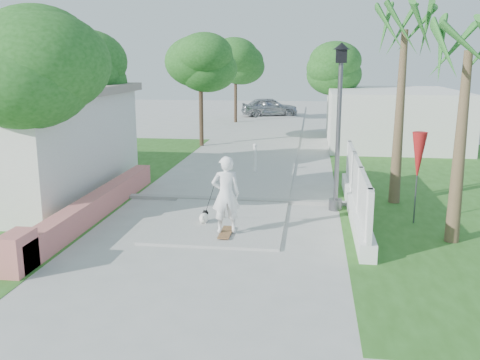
% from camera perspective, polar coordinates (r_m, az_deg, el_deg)
% --- Properties ---
extents(ground, '(90.00, 90.00, 0.00)m').
position_cam_1_polar(ground, '(9.90, -5.97, -11.22)').
color(ground, '#B7B7B2').
rests_on(ground, ground).
extents(path_strip, '(3.20, 36.00, 0.06)m').
position_cam_1_polar(path_strip, '(29.14, 3.31, 4.84)').
color(path_strip, '#B7B7B2').
rests_on(path_strip, ground).
extents(curb, '(6.50, 0.25, 0.10)m').
position_cam_1_polar(curb, '(15.46, -0.75, -2.12)').
color(curb, '#999993').
rests_on(curb, ground).
extents(grass_left, '(8.00, 20.00, 0.01)m').
position_cam_1_polar(grass_left, '(19.56, -20.57, 0.08)').
color(grass_left, '#2D5D1D').
rests_on(grass_left, ground).
extents(grass_right, '(8.00, 20.00, 0.01)m').
position_cam_1_polar(grass_right, '(17.91, 23.02, -1.24)').
color(grass_right, '#2D5D1D').
rests_on(grass_right, ground).
extents(pink_wall, '(0.45, 8.20, 0.80)m').
position_cam_1_polar(pink_wall, '(14.01, -15.77, -3.07)').
color(pink_wall, '#C47264').
rests_on(pink_wall, ground).
extents(lattice_fence, '(0.35, 7.00, 1.50)m').
position_cam_1_polar(lattice_fence, '(14.27, 12.27, -1.64)').
color(lattice_fence, white).
rests_on(lattice_fence, ground).
extents(building_right, '(6.00, 8.00, 2.60)m').
position_cam_1_polar(building_right, '(27.19, 15.80, 6.51)').
color(building_right, silver).
rests_on(building_right, ground).
extents(street_lamp, '(0.44, 0.44, 4.44)m').
position_cam_1_polar(street_lamp, '(14.39, 10.48, 6.19)').
color(street_lamp, '#59595E').
rests_on(street_lamp, ground).
extents(bollard, '(0.14, 0.14, 1.09)m').
position_cam_1_polar(bollard, '(19.20, 1.59, 2.43)').
color(bollard, white).
rests_on(bollard, ground).
extents(patio_umbrella, '(0.36, 0.36, 2.30)m').
position_cam_1_polar(patio_umbrella, '(13.73, 18.49, 2.32)').
color(patio_umbrella, '#59595E').
rests_on(patio_umbrella, ground).
extents(tree_left_near, '(3.60, 3.60, 5.28)m').
position_cam_1_polar(tree_left_near, '(13.54, -22.33, 11.00)').
color(tree_left_near, '#4C3826').
rests_on(tree_left_near, ground).
extents(tree_left_mid, '(3.20, 3.20, 4.85)m').
position_cam_1_polar(tree_left_mid, '(18.91, -16.57, 10.64)').
color(tree_left_mid, '#4C3826').
rests_on(tree_left_mid, ground).
extents(tree_path_left, '(3.40, 3.40, 5.23)m').
position_cam_1_polar(tree_path_left, '(25.31, -4.21, 12.25)').
color(tree_path_left, '#4C3826').
rests_on(tree_path_left, ground).
extents(tree_path_right, '(3.00, 3.00, 4.79)m').
position_cam_1_polar(tree_path_right, '(28.79, 9.93, 11.50)').
color(tree_path_right, '#4C3826').
rests_on(tree_path_right, ground).
extents(tree_path_far, '(3.20, 3.20, 5.17)m').
position_cam_1_polar(tree_path_far, '(35.12, -0.46, 12.39)').
color(tree_path_far, '#4C3826').
rests_on(tree_path_far, ground).
extents(palm_far, '(1.80, 1.80, 5.30)m').
position_cam_1_polar(palm_far, '(15.48, 17.12, 13.93)').
color(palm_far, brown).
rests_on(palm_far, ground).
extents(palm_near, '(1.80, 1.80, 4.70)m').
position_cam_1_polar(palm_near, '(12.40, 23.11, 11.48)').
color(palm_near, brown).
rests_on(palm_near, ground).
extents(skateboarder, '(1.06, 1.46, 1.89)m').
position_cam_1_polar(skateboarder, '(12.47, -2.29, -1.79)').
color(skateboarder, olive).
rests_on(skateboarder, ground).
extents(dog, '(0.23, 0.51, 0.35)m').
position_cam_1_polar(dog, '(13.31, -3.84, -3.98)').
color(dog, white).
rests_on(dog, ground).
extents(parked_car, '(4.30, 2.63, 1.37)m').
position_cam_1_polar(parked_car, '(39.04, 3.17, 7.80)').
color(parked_car, '#A7ABAF').
rests_on(parked_car, ground).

